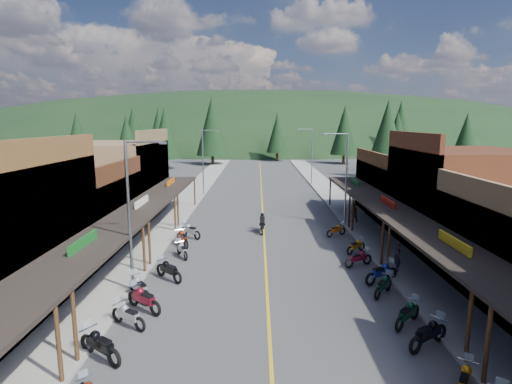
{
  "coord_description": "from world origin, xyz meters",
  "views": [
    {
      "loc": [
        -0.5,
        -25.89,
        8.88
      ],
      "look_at": [
        -0.64,
        7.55,
        3.0
      ],
      "focal_mm": 28.0,
      "sensor_mm": 36.0,
      "label": 1
    }
  ],
  "objects_px": {
    "shop_east_3": "(408,190)",
    "rider_on_bike": "(262,224)",
    "pine_6": "(466,133)",
    "bike_west_9": "(190,230)",
    "pine_7": "(133,129)",
    "bike_east_3": "(429,332)",
    "pine_4": "(345,130)",
    "bike_west_4": "(144,298)",
    "pedestrian_east_a": "(397,258)",
    "pine_5": "(400,126)",
    "bike_east_5": "(383,285)",
    "bike_west_5": "(139,287)",
    "bike_east_2": "(465,379)",
    "pine_3": "(277,133)",
    "bike_east_9": "(336,229)",
    "bike_west_3": "(128,314)",
    "shop_west_3": "(117,180)",
    "pine_11": "(387,133)",
    "pine_8": "(127,140)",
    "bike_east_8": "(356,245)",
    "shop_east_2": "(461,199)",
    "streetlight_3": "(311,154)",
    "streetlight_2": "(345,174)",
    "shop_west_2": "(71,213)",
    "streetlight_0": "(132,210)",
    "pine_9": "(397,136)",
    "pedestrian_east_b": "(353,212)",
    "streetlight_1": "(204,159)",
    "pine_10": "(165,133)",
    "pine_1": "(159,129)",
    "bike_west_8": "(182,237)",
    "bike_west_2": "(100,344)",
    "bike_west_7": "(182,249)",
    "pine_2": "(212,126)",
    "bike_west_6": "(169,269)",
    "bike_east_6": "(382,272)"
  },
  "relations": [
    {
      "from": "pine_4",
      "to": "pedestrian_east_a",
      "type": "height_order",
      "value": "pine_4"
    },
    {
      "from": "shop_east_2",
      "to": "bike_east_3",
      "type": "relative_size",
      "value": 4.79
    },
    {
      "from": "pedestrian_east_b",
      "to": "pine_3",
      "type": "bearing_deg",
      "value": -98.02
    },
    {
      "from": "bike_west_4",
      "to": "pine_9",
      "type": "bearing_deg",
      "value": 8.28
    },
    {
      "from": "bike_east_8",
      "to": "bike_east_9",
      "type": "distance_m",
      "value": 4.14
    },
    {
      "from": "pine_3",
      "to": "pine_7",
      "type": "bearing_deg",
      "value": 164.48
    },
    {
      "from": "pine_4",
      "to": "pine_11",
      "type": "xyz_separation_m",
      "value": [
        2.0,
        -22.0,
        -0.05
      ]
    },
    {
      "from": "shop_east_2",
      "to": "bike_west_7",
      "type": "xyz_separation_m",
      "value": [
        -19.3,
        -2.25,
        -2.96
      ]
    },
    {
      "from": "streetlight_1",
      "to": "pine_10",
      "type": "relative_size",
      "value": 0.69
    },
    {
      "from": "pine_6",
      "to": "shop_west_3",
      "type": "bearing_deg",
      "value": -138.6
    },
    {
      "from": "pedestrian_east_a",
      "to": "pine_9",
      "type": "bearing_deg",
      "value": 161.42
    },
    {
      "from": "streetlight_1",
      "to": "bike_west_2",
      "type": "bearing_deg",
      "value": -89.13
    },
    {
      "from": "pine_3",
      "to": "bike_east_9",
      "type": "xyz_separation_m",
      "value": [
        1.69,
        -61.48,
        -5.94
      ]
    },
    {
      "from": "shop_west_2",
      "to": "bike_west_3",
      "type": "bearing_deg",
      "value": -56.33
    },
    {
      "from": "shop_west_3",
      "to": "bike_east_3",
      "type": "relative_size",
      "value": 4.79
    },
    {
      "from": "bike_west_2",
      "to": "bike_east_3",
      "type": "distance_m",
      "value": 12.75
    },
    {
      "from": "pine_5",
      "to": "bike_east_5",
      "type": "bearing_deg",
      "value": -109.66
    },
    {
      "from": "bike_east_5",
      "to": "shop_east_3",
      "type": "bearing_deg",
      "value": 105.13
    },
    {
      "from": "pine_6",
      "to": "bike_west_3",
      "type": "xyz_separation_m",
      "value": [
        -52.16,
        -73.7,
        -5.88
      ]
    },
    {
      "from": "streetlight_0",
      "to": "bike_east_2",
      "type": "bearing_deg",
      "value": -31.28
    },
    {
      "from": "streetlight_3",
      "to": "streetlight_2",
      "type": "bearing_deg",
      "value": -90.0
    },
    {
      "from": "bike_east_2",
      "to": "bike_east_9",
      "type": "distance_m",
      "value": 18.58
    },
    {
      "from": "pine_7",
      "to": "bike_east_3",
      "type": "distance_m",
      "value": 95.52
    },
    {
      "from": "shop_east_3",
      "to": "pine_1",
      "type": "distance_m",
      "value": 69.95
    },
    {
      "from": "pine_8",
      "to": "bike_east_2",
      "type": "height_order",
      "value": "pine_8"
    },
    {
      "from": "streetlight_3",
      "to": "pine_4",
      "type": "xyz_separation_m",
      "value": [
        11.05,
        30.0,
        2.78
      ]
    },
    {
      "from": "pine_4",
      "to": "bike_west_4",
      "type": "bearing_deg",
      "value": -109.31
    },
    {
      "from": "shop_west_3",
      "to": "bike_east_5",
      "type": "height_order",
      "value": "shop_west_3"
    },
    {
      "from": "streetlight_3",
      "to": "pine_7",
      "type": "distance_m",
      "value": 60.34
    },
    {
      "from": "pine_6",
      "to": "pine_4",
      "type": "bearing_deg",
      "value": -171.87
    },
    {
      "from": "shop_east_3",
      "to": "streetlight_0",
      "type": "distance_m",
      "value": 27.05
    },
    {
      "from": "streetlight_0",
      "to": "streetlight_3",
      "type": "bearing_deg",
      "value": 68.88
    },
    {
      "from": "pine_7",
      "to": "rider_on_bike",
      "type": "relative_size",
      "value": 5.6
    },
    {
      "from": "bike_east_5",
      "to": "bike_west_2",
      "type": "bearing_deg",
      "value": -116.22
    },
    {
      "from": "bike_west_5",
      "to": "bike_east_2",
      "type": "bearing_deg",
      "value": -67.95
    },
    {
      "from": "bike_west_9",
      "to": "pine_7",
      "type": "bearing_deg",
      "value": 61.81
    },
    {
      "from": "bike_west_7",
      "to": "bike_east_9",
      "type": "height_order",
      "value": "bike_west_7"
    },
    {
      "from": "pine_6",
      "to": "bike_west_9",
      "type": "bearing_deg",
      "value": -130.74
    },
    {
      "from": "pine_7",
      "to": "bike_west_6",
      "type": "relative_size",
      "value": 5.48
    },
    {
      "from": "streetlight_1",
      "to": "bike_west_8",
      "type": "xyz_separation_m",
      "value": [
        1.01,
        -20.1,
        -3.81
      ]
    },
    {
      "from": "shop_east_2",
      "to": "pine_5",
      "type": "bearing_deg",
      "value": 73.96
    },
    {
      "from": "bike_west_2",
      "to": "bike_east_6",
      "type": "height_order",
      "value": "bike_west_2"
    },
    {
      "from": "bike_west_7",
      "to": "bike_east_9",
      "type": "relative_size",
      "value": 1.02
    },
    {
      "from": "bike_west_2",
      "to": "bike_west_8",
      "type": "bearing_deg",
      "value": 32.6
    },
    {
      "from": "bike_west_5",
      "to": "pedestrian_east_a",
      "type": "distance_m",
      "value": 14.67
    },
    {
      "from": "streetlight_3",
      "to": "bike_east_5",
      "type": "relative_size",
      "value": 3.95
    },
    {
      "from": "shop_east_2",
      "to": "pine_8",
      "type": "distance_m",
      "value": 52.47
    },
    {
      "from": "bike_west_4",
      "to": "bike_east_2",
      "type": "distance_m",
      "value": 13.53
    },
    {
      "from": "shop_east_3",
      "to": "rider_on_bike",
      "type": "distance_m",
      "value": 15.14
    },
    {
      "from": "pine_2",
      "to": "bike_east_8",
      "type": "distance_m",
      "value": 60.3
    }
  ]
}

